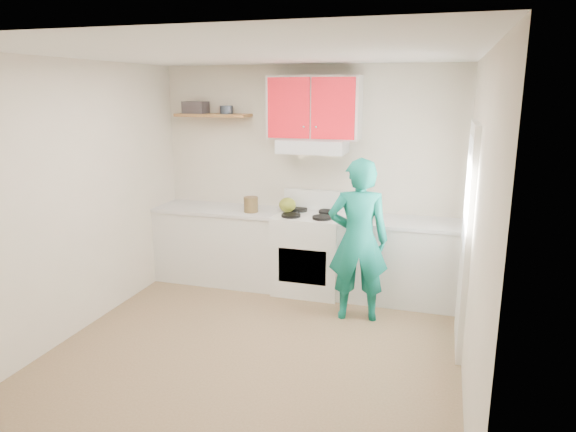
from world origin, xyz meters
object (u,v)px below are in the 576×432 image
(kettle, at_px, (287,205))
(person, at_px, (358,240))
(stove, at_px, (309,253))
(tin, at_px, (226,110))
(crock, at_px, (251,205))

(kettle, xyz_separation_m, person, (0.95, -0.66, -0.17))
(stove, bearing_deg, person, -41.88)
(tin, xyz_separation_m, crock, (0.39, -0.26, -1.09))
(tin, distance_m, person, 2.28)
(tin, bearing_deg, person, -24.15)
(stove, bearing_deg, kettle, 167.46)
(stove, relative_size, crock, 4.59)
(stove, height_order, crock, crock)
(kettle, bearing_deg, crock, -179.38)
(tin, bearing_deg, crock, -33.61)
(kettle, height_order, person, person)
(tin, relative_size, crock, 0.78)
(person, bearing_deg, kettle, -45.60)
(kettle, xyz_separation_m, crock, (-0.41, -0.13, -0.01))
(tin, height_order, kettle, tin)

